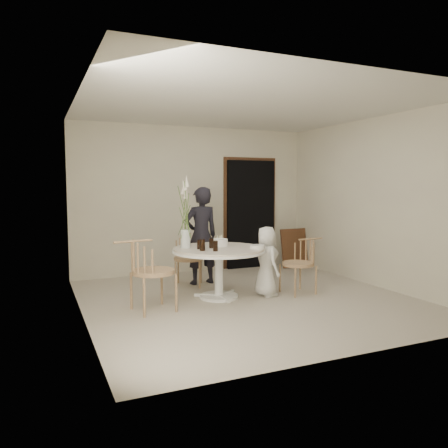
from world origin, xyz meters
name	(u,v)px	position (x,y,z in m)	size (l,w,h in m)	color
ground	(248,299)	(0.00, 0.00, 0.00)	(4.50, 4.50, 0.00)	beige
room_shell	(249,185)	(0.00, 0.00, 1.62)	(4.50, 4.50, 4.50)	silver
doorway	(251,214)	(1.15, 2.19, 1.05)	(1.00, 0.10, 2.10)	black
door_trim	(250,211)	(1.15, 2.23, 1.11)	(1.12, 0.03, 2.22)	brown
table	(219,256)	(-0.35, 0.25, 0.62)	(1.33, 1.33, 0.73)	white
picture_frame	(294,248)	(1.95, 1.85, 0.38)	(0.57, 0.04, 0.77)	brown
chair_far	(189,252)	(-0.46, 1.25, 0.53)	(0.58, 0.60, 0.82)	tan
chair_right	(304,257)	(0.96, 0.03, 0.54)	(0.52, 0.49, 0.83)	tan
chair_left	(143,265)	(-1.51, -0.03, 0.61)	(0.62, 0.58, 0.95)	tan
girl	(201,236)	(-0.26, 1.21, 0.80)	(0.58, 0.38, 1.60)	black
boy	(266,261)	(0.33, 0.08, 0.51)	(0.50, 0.33, 1.02)	silver
birthday_cake	(220,243)	(-0.27, 0.39, 0.78)	(0.22, 0.22, 0.16)	white
cola_tumbler_a	(202,245)	(-0.67, 0.07, 0.81)	(0.07, 0.07, 0.16)	black
cola_tumbler_b	(215,246)	(-0.52, -0.03, 0.80)	(0.07, 0.07, 0.14)	black
cola_tumbler_c	(199,244)	(-0.65, 0.24, 0.80)	(0.06, 0.06, 0.13)	black
cola_tumbler_d	(211,243)	(-0.46, 0.25, 0.80)	(0.07, 0.07, 0.14)	black
plate_stack	(257,247)	(0.11, -0.05, 0.76)	(0.21, 0.21, 0.05)	white
flower_vase	(185,220)	(-0.79, 0.43, 1.13)	(0.14, 0.14, 1.04)	silver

